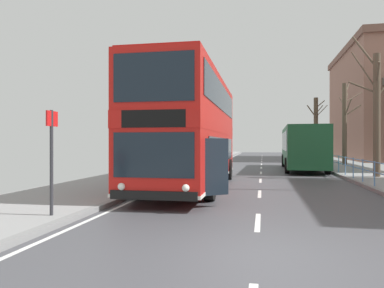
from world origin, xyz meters
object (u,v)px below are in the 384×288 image
Objects in this scene: bare_tree_far_00 at (316,127)px; double_decker_bus_main at (192,130)px; background_bus_far_lane at (302,147)px; bus_stop_sign_near at (52,150)px; bare_tree_far_01 at (345,121)px; bare_tree_far_02 at (376,110)px.

double_decker_bus_main is at bearing -108.28° from bare_tree_far_00.
background_bus_far_lane is 19.94m from bus_stop_sign_near.
double_decker_bus_main is 1.71× the size of bare_tree_far_00.
bare_tree_far_01 is (3.66, 4.17, 1.99)m from background_bus_far_lane.
bare_tree_far_02 is (2.98, -6.19, 1.93)m from background_bus_far_lane.
bus_stop_sign_near is at bearing -130.72° from bare_tree_far_02.
bare_tree_far_00 is (8.38, 25.36, 1.14)m from double_decker_bus_main.
bare_tree_far_01 is at bearing 63.61° from bus_stop_sign_near.
bare_tree_far_01 is 10.38m from bare_tree_far_02.
bare_tree_far_01 reaches higher than bus_stop_sign_near.
bare_tree_far_00 is at bearing 71.72° from double_decker_bus_main.
double_decker_bus_main is 10.11m from bare_tree_far_02.
background_bus_far_lane is (5.58, 11.44, -0.77)m from double_decker_bus_main.
bare_tree_far_00 is at bearing 95.02° from bare_tree_far_01.
bare_tree_far_02 is (10.55, 12.26, 1.87)m from bus_stop_sign_near.
bare_tree_far_00 is 20.10m from bare_tree_far_02.
bare_tree_far_00 is 0.97× the size of bare_tree_far_01.
background_bus_far_lane is 4.22× the size of bus_stop_sign_near.
bare_tree_far_00 is (2.80, 13.91, 1.91)m from background_bus_far_lane.
bus_stop_sign_near is at bearing -112.31° from background_bus_far_lane.
bare_tree_far_00 is (10.37, 32.36, 1.84)m from bus_stop_sign_near.
bus_stop_sign_near is at bearing -107.77° from bare_tree_far_00.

